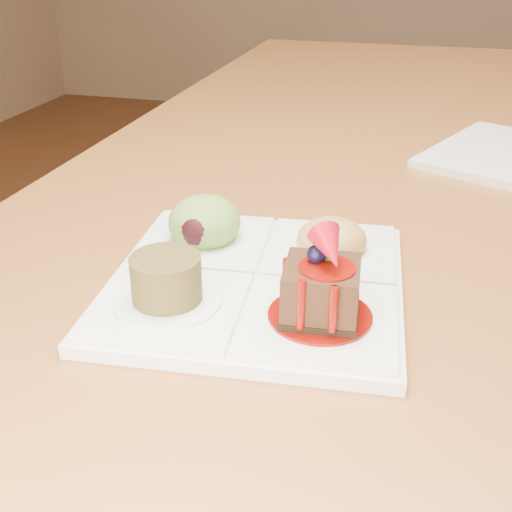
# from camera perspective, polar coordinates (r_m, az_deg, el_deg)

# --- Properties ---
(ground) EXTENTS (6.00, 6.00, 0.00)m
(ground) POSITION_cam_1_polar(r_m,az_deg,el_deg) (1.46, 11.88, -19.38)
(ground) COLOR #5A2D19
(dining_table) EXTENTS (1.00, 1.80, 0.75)m
(dining_table) POSITION_cam_1_polar(r_m,az_deg,el_deg) (1.08, 15.32, 6.64)
(dining_table) COLOR brown
(dining_table) RESTS_ON ground
(sampler_plate) EXTENTS (0.28, 0.28, 0.10)m
(sampler_plate) POSITION_cam_1_polar(r_m,az_deg,el_deg) (0.58, -0.12, -1.11)
(sampler_plate) COLOR silver
(sampler_plate) RESTS_ON dining_table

